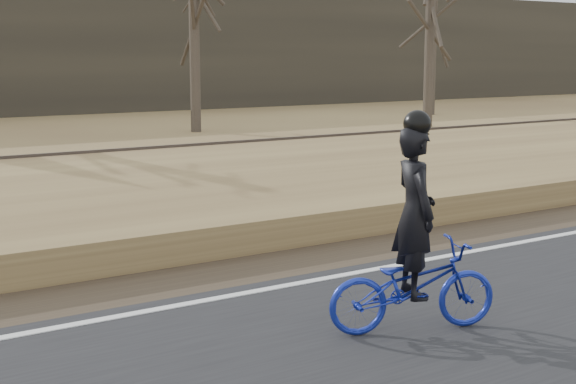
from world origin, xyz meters
TOP-DOWN VIEW (x-y plane):
  - ground at (0.00, 0.00)m, footprint 120.00×120.00m
  - road at (0.00, -2.50)m, footprint 120.00×6.00m
  - edge_line at (0.00, 0.20)m, footprint 120.00×0.12m
  - shoulder at (0.00, 1.20)m, footprint 120.00×1.60m
  - embankment at (0.00, 4.20)m, footprint 120.00×5.00m
  - ballast at (0.00, 8.00)m, footprint 120.00×3.00m
  - railroad at (0.00, 8.00)m, footprint 120.00×2.40m
  - cyclist at (-0.89, -1.72)m, footprint 1.78×1.11m
  - bare_tree_center at (6.53, 18.00)m, footprint 0.36×0.36m
  - bare_tree_right at (14.71, 15.10)m, footprint 0.36×0.36m
  - bare_tree_far_right at (18.94, 19.49)m, footprint 0.36×0.36m

SIDE VIEW (x-z plane):
  - ground at x=0.00m, z-range 0.00..0.00m
  - shoulder at x=0.00m, z-range 0.00..0.04m
  - road at x=0.00m, z-range 0.00..0.06m
  - edge_line at x=0.00m, z-range 0.06..0.07m
  - embankment at x=0.00m, z-range 0.00..0.44m
  - ballast at x=0.00m, z-range 0.00..0.45m
  - railroad at x=0.00m, z-range 0.38..0.67m
  - cyclist at x=-0.89m, z-range -0.33..1.81m
  - bare_tree_center at x=6.53m, z-range 0.00..7.25m
  - bare_tree_right at x=14.71m, z-range 0.00..7.31m
  - bare_tree_far_right at x=18.94m, z-range 0.00..8.36m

